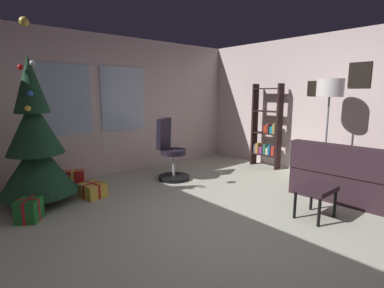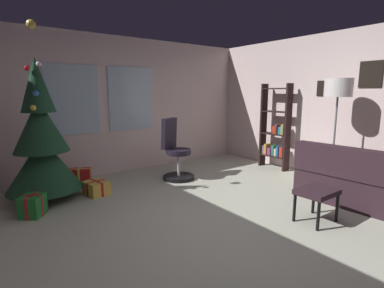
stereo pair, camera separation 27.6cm
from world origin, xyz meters
name	(u,v)px [view 1 (the left image)]	position (x,y,z in m)	size (l,w,h in m)	color
ground_plane	(242,228)	(0.00, 0.00, -0.05)	(5.45, 6.20, 0.10)	#B7B9A4
wall_back_with_windows	(115,106)	(-0.02, 3.15, 1.29)	(5.45, 0.12, 2.57)	beige
wall_right_with_frames	(349,107)	(2.78, 0.00, 1.29)	(0.12, 6.20, 2.57)	beige
couch	(367,180)	(1.96, -0.65, 0.30)	(1.50, 1.81, 0.82)	#2D1D24
footstool	(316,191)	(0.83, -0.46, 0.34)	(0.47, 0.37, 0.40)	#2D1D24
holiday_tree	(36,145)	(-1.63, 2.28, 0.83)	(1.02, 1.02, 2.48)	#4C331E
gift_box_red	(73,179)	(-1.03, 2.71, 0.14)	(0.40, 0.33, 0.28)	red
gift_box_green	(29,210)	(-1.88, 1.76, 0.13)	(0.36, 0.37, 0.28)	#1E722D
gift_box_gold	(93,190)	(-0.97, 2.06, 0.10)	(0.35, 0.39, 0.22)	gold
office_chair	(171,155)	(0.47, 2.05, 0.43)	(0.56, 0.58, 1.09)	black
bookshelf	(267,131)	(2.51, 1.47, 0.75)	(0.18, 0.64, 1.71)	black
floor_lamp	(330,94)	(2.19, 0.09, 1.52)	(0.41, 0.41, 1.75)	slate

